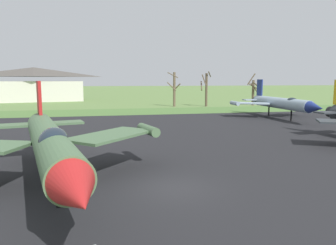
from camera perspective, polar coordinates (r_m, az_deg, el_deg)
name	(u,v)px	position (r m, az deg, el deg)	size (l,w,h in m)	color
ground_plane	(174,189)	(16.93, 1.18, -11.91)	(600.00, 600.00, 0.00)	#607F42
asphalt_apron	(142,141)	(29.57, -4.74, -3.38)	(78.37, 44.24, 0.05)	black
grass_verge_strip	(122,112)	(57.32, -8.35, 1.91)	(138.37, 12.00, 0.06)	#4E7437
jet_fighter_front_right	(50,142)	(17.49, -20.50, -3.35)	(13.96, 17.74, 5.61)	#4C6B47
jet_fighter_rear_center	(281,103)	(49.14, 19.70, 3.33)	(12.53, 17.36, 5.79)	#8EA3B2
bare_tree_far_left	(174,89)	(68.62, 1.14, 6.13)	(3.10, 3.11, 7.38)	brown
bare_tree_left_of_center	(206,88)	(69.22, 6.84, 6.13)	(2.54, 2.50, 7.55)	brown
bare_tree_center	(253,90)	(74.43, 15.13, 5.65)	(3.10, 2.80, 7.24)	brown
visitor_building	(34,85)	(91.91, -22.94, 6.25)	(26.58, 12.41, 9.05)	beige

